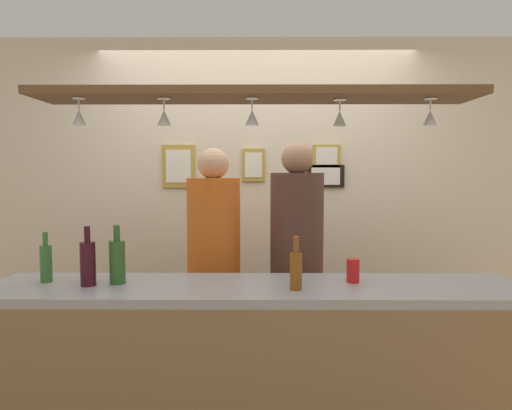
% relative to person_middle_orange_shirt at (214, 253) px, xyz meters
% --- Properties ---
extents(back_wall, '(4.40, 0.06, 2.60)m').
position_rel_person_middle_orange_shirt_xyz_m(back_wall, '(0.27, 0.80, 0.28)').
color(back_wall, beige).
rests_on(back_wall, ground_plane).
extents(bar_counter, '(2.70, 0.55, 0.97)m').
position_rel_person_middle_orange_shirt_xyz_m(bar_counter, '(0.27, -0.80, -0.36)').
color(bar_counter, '#99999E').
rests_on(bar_counter, ground_plane).
extents(overhead_glass_rack, '(2.20, 0.36, 0.04)m').
position_rel_person_middle_orange_shirt_xyz_m(overhead_glass_rack, '(0.27, -0.60, 0.90)').
color(overhead_glass_rack, brown).
extents(hanging_wineglass_far_left, '(0.07, 0.07, 0.13)m').
position_rel_person_middle_orange_shirt_xyz_m(hanging_wineglass_far_left, '(-0.59, -0.65, 0.79)').
color(hanging_wineglass_far_left, silver).
rests_on(hanging_wineglass_far_left, overhead_glass_rack).
extents(hanging_wineglass_left, '(0.07, 0.07, 0.13)m').
position_rel_person_middle_orange_shirt_xyz_m(hanging_wineglass_left, '(-0.18, -0.64, 0.79)').
color(hanging_wineglass_left, silver).
rests_on(hanging_wineglass_left, overhead_glass_rack).
extents(hanging_wineglass_center_left, '(0.07, 0.07, 0.13)m').
position_rel_person_middle_orange_shirt_xyz_m(hanging_wineglass_center_left, '(0.26, -0.64, 0.79)').
color(hanging_wineglass_center_left, silver).
rests_on(hanging_wineglass_center_left, overhead_glass_rack).
extents(hanging_wineglass_center, '(0.07, 0.07, 0.13)m').
position_rel_person_middle_orange_shirt_xyz_m(hanging_wineglass_center, '(0.70, -0.59, 0.79)').
color(hanging_wineglass_center, silver).
rests_on(hanging_wineglass_center, overhead_glass_rack).
extents(hanging_wineglass_center_right, '(0.07, 0.07, 0.13)m').
position_rel_person_middle_orange_shirt_xyz_m(hanging_wineglass_center_right, '(1.14, -0.63, 0.79)').
color(hanging_wineglass_center_right, silver).
rests_on(hanging_wineglass_center_right, overhead_glass_rack).
extents(person_middle_orange_shirt, '(0.34, 0.34, 1.69)m').
position_rel_person_middle_orange_shirt_xyz_m(person_middle_orange_shirt, '(0.00, 0.00, 0.00)').
color(person_middle_orange_shirt, '#2D334C').
rests_on(person_middle_orange_shirt, ground_plane).
extents(person_right_brown_shirt, '(0.34, 0.34, 1.73)m').
position_rel_person_middle_orange_shirt_xyz_m(person_right_brown_shirt, '(0.53, 0.00, 0.02)').
color(person_right_brown_shirt, '#2D334C').
rests_on(person_right_brown_shirt, ground_plane).
extents(bottle_beer_amber_tall, '(0.06, 0.06, 0.26)m').
position_rel_person_middle_orange_shirt_xyz_m(bottle_beer_amber_tall, '(0.47, -0.74, 0.05)').
color(bottle_beer_amber_tall, brown).
rests_on(bottle_beer_amber_tall, bar_counter).
extents(bottle_beer_green_import, '(0.06, 0.06, 0.26)m').
position_rel_person_middle_orange_shirt_xyz_m(bottle_beer_green_import, '(-0.81, -0.59, 0.06)').
color(bottle_beer_green_import, '#336B2D').
rests_on(bottle_beer_green_import, bar_counter).
extents(bottle_wine_dark_red, '(0.08, 0.08, 0.30)m').
position_rel_person_middle_orange_shirt_xyz_m(bottle_wine_dark_red, '(-0.57, -0.66, 0.07)').
color(bottle_wine_dark_red, '#380F19').
rests_on(bottle_wine_dark_red, bar_counter).
extents(bottle_champagne_green, '(0.08, 0.08, 0.30)m').
position_rel_person_middle_orange_shirt_xyz_m(bottle_champagne_green, '(-0.43, -0.62, 0.07)').
color(bottle_champagne_green, '#2D5623').
rests_on(bottle_champagne_green, bar_counter).
extents(drink_can, '(0.07, 0.07, 0.12)m').
position_rel_person_middle_orange_shirt_xyz_m(drink_can, '(0.78, -0.59, 0.01)').
color(drink_can, red).
rests_on(drink_can, bar_counter).
extents(picture_frame_upper_small, '(0.22, 0.02, 0.18)m').
position_rel_person_middle_orange_shirt_xyz_m(picture_frame_upper_small, '(0.83, 0.76, 0.65)').
color(picture_frame_upper_small, '#B29338').
rests_on(picture_frame_upper_small, back_wall).
extents(picture_frame_crest, '(0.18, 0.02, 0.26)m').
position_rel_person_middle_orange_shirt_xyz_m(picture_frame_crest, '(0.25, 0.76, 0.58)').
color(picture_frame_crest, '#B29338').
rests_on(picture_frame_crest, back_wall).
extents(picture_frame_caricature, '(0.26, 0.02, 0.34)m').
position_rel_person_middle_orange_shirt_xyz_m(picture_frame_caricature, '(-0.35, 0.76, 0.57)').
color(picture_frame_caricature, '#B29338').
rests_on(picture_frame_caricature, back_wall).
extents(picture_frame_lower_pair, '(0.30, 0.02, 0.18)m').
position_rel_person_middle_orange_shirt_xyz_m(picture_frame_lower_pair, '(0.82, 0.76, 0.49)').
color(picture_frame_lower_pair, black).
rests_on(picture_frame_lower_pair, back_wall).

